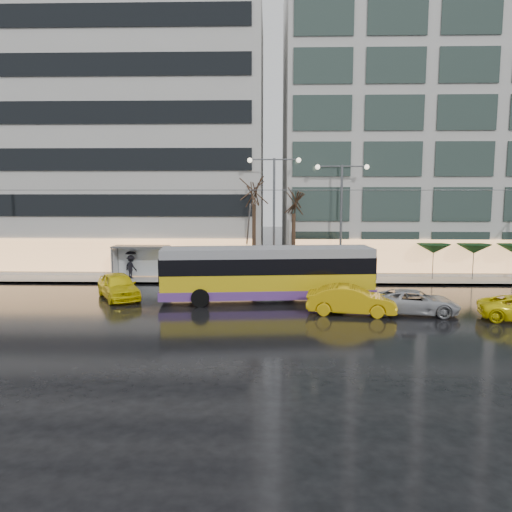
{
  "coord_description": "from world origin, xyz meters",
  "views": [
    {
      "loc": [
        1.63,
        -26.52,
        6.68
      ],
      "look_at": [
        0.81,
        5.0,
        2.62
      ],
      "focal_mm": 35.0,
      "sensor_mm": 36.0,
      "label": 1
    }
  ],
  "objects_px": {
    "trolleybus": "(267,275)",
    "taxi_a": "(118,286)",
    "street_lamp_near": "(274,201)",
    "bus_shelter": "(137,255)"
  },
  "relations": [
    {
      "from": "trolleybus",
      "to": "bus_shelter",
      "type": "height_order",
      "value": "trolleybus"
    },
    {
      "from": "trolleybus",
      "to": "taxi_a",
      "type": "xyz_separation_m",
      "value": [
        -9.35,
        0.41,
        -0.8
      ]
    },
    {
      "from": "taxi_a",
      "to": "trolleybus",
      "type": "bearing_deg",
      "value": -31.95
    },
    {
      "from": "street_lamp_near",
      "to": "taxi_a",
      "type": "relative_size",
      "value": 1.88
    },
    {
      "from": "bus_shelter",
      "to": "taxi_a",
      "type": "height_order",
      "value": "bus_shelter"
    },
    {
      "from": "trolleybus",
      "to": "bus_shelter",
      "type": "distance_m",
      "value": 12.15
    },
    {
      "from": "street_lamp_near",
      "to": "bus_shelter",
      "type": "bearing_deg",
      "value": -179.37
    },
    {
      "from": "trolleybus",
      "to": "bus_shelter",
      "type": "bearing_deg",
      "value": 144.69
    },
    {
      "from": "bus_shelter",
      "to": "street_lamp_near",
      "type": "xyz_separation_m",
      "value": [
        10.38,
        0.11,
        4.03
      ]
    },
    {
      "from": "bus_shelter",
      "to": "taxi_a",
      "type": "bearing_deg",
      "value": -85.21
    }
  ]
}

